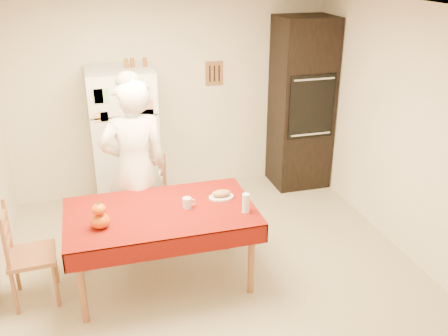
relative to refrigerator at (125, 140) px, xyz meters
name	(u,v)px	position (x,y,z in m)	size (l,w,h in m)	color
floor	(220,283)	(0.65, -1.88, -0.85)	(4.50, 4.50, 0.00)	tan
room_shell	(219,121)	(0.65, -1.88, 0.77)	(4.02, 4.52, 2.51)	silver
refrigerator	(125,140)	(0.00, 0.00, 0.00)	(0.75, 0.74, 1.70)	white
oven_cabinet	(301,104)	(2.28, 0.05, 0.25)	(0.70, 0.62, 2.20)	black
dining_table	(161,217)	(0.15, -1.69, -0.16)	(1.70, 1.00, 0.76)	brown
chair_far	(148,196)	(0.14, -0.85, -0.34)	(0.50, 0.49, 0.95)	brown
chair_left	(23,251)	(-1.06, -1.64, -0.34)	(0.42, 0.44, 0.95)	brown
seated_woman	(135,169)	(0.00, -1.05, 0.07)	(0.67, 0.44, 1.84)	white
coffee_mug	(187,203)	(0.39, -1.71, -0.04)	(0.08, 0.08, 0.10)	silver
pumpkin_lower	(100,221)	(-0.38, -1.85, -0.03)	(0.17, 0.17, 0.13)	#CC3E04
pumpkin_upper	(99,209)	(-0.38, -1.85, 0.08)	(0.12, 0.12, 0.09)	#ED4405
wine_glass	(246,203)	(0.88, -1.92, 0.00)	(0.07, 0.07, 0.18)	white
bread_plate	(221,197)	(0.74, -1.60, -0.08)	(0.24, 0.24, 0.02)	silver
bread_loaf	(221,193)	(0.74, -1.60, -0.04)	(0.18, 0.10, 0.06)	#A68151
spice_jar_left	(126,63)	(0.09, 0.05, 0.90)	(0.05, 0.05, 0.10)	brown
spice_jar_mid	(132,63)	(0.16, 0.05, 0.90)	(0.05, 0.05, 0.10)	brown
spice_jar_right	(145,62)	(0.30, 0.05, 0.90)	(0.05, 0.05, 0.10)	brown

